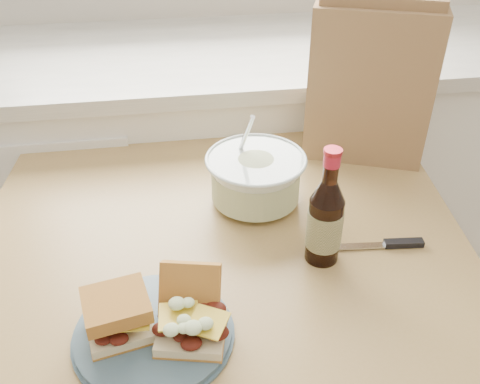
{
  "coord_description": "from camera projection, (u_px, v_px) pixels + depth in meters",
  "views": [
    {
      "loc": [
        -0.12,
        0.19,
        1.48
      ],
      "look_at": [
        0.01,
        1.03,
        0.89
      ],
      "focal_mm": 40.0,
      "sensor_mm": 36.0,
      "label": 1
    }
  ],
  "objects": [
    {
      "name": "coleslaw_bowl",
      "position": [
        256.0,
        180.0,
        1.12
      ],
      "size": [
        0.21,
        0.21,
        0.21
      ],
      "color": "silver",
      "rests_on": "dining_table"
    },
    {
      "name": "plate",
      "position": [
        154.0,
        333.0,
        0.84
      ],
      "size": [
        0.25,
        0.25,
        0.02
      ],
      "primitive_type": "cylinder",
      "color": "#415A6A",
      "rests_on": "dining_table"
    },
    {
      "name": "knife",
      "position": [
        391.0,
        244.0,
        1.02
      ],
      "size": [
        0.19,
        0.03,
        0.01
      ],
      "rotation": [
        0.0,
        0.0,
        -0.09
      ],
      "color": "silver",
      "rests_on": "dining_table"
    },
    {
      "name": "dining_table",
      "position": [
        222.0,
        292.0,
        1.09
      ],
      "size": [
        1.06,
        1.06,
        0.81
      ],
      "rotation": [
        0.0,
        0.0,
        -0.1
      ],
      "color": "#A6834E",
      "rests_on": "ground"
    },
    {
      "name": "sandwich_left",
      "position": [
        118.0,
        315.0,
        0.82
      ],
      "size": [
        0.11,
        0.11,
        0.07
      ],
      "rotation": [
        0.0,
        0.0,
        0.21
      ],
      "color": "beige",
      "rests_on": "plate"
    },
    {
      "name": "cabinet_run",
      "position": [
        209.0,
        182.0,
        1.82
      ],
      "size": [
        2.5,
        0.64,
        0.94
      ],
      "color": "white",
      "rests_on": "ground"
    },
    {
      "name": "sandwich_right",
      "position": [
        191.0,
        313.0,
        0.83
      ],
      "size": [
        0.12,
        0.16,
        0.09
      ],
      "rotation": [
        0.0,
        0.0,
        -0.22
      ],
      "color": "beige",
      "rests_on": "plate"
    },
    {
      "name": "paper_bag",
      "position": [
        370.0,
        79.0,
        1.24
      ],
      "size": [
        0.32,
        0.27,
        0.36
      ],
      "primitive_type": "cube",
      "rotation": [
        0.0,
        0.0,
        -0.37
      ],
      "color": "#916346",
      "rests_on": "dining_table"
    },
    {
      "name": "beer_bottle",
      "position": [
        325.0,
        220.0,
        0.95
      ],
      "size": [
        0.07,
        0.07,
        0.23
      ],
      "rotation": [
        0.0,
        0.0,
        -0.09
      ],
      "color": "black",
      "rests_on": "dining_table"
    }
  ]
}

